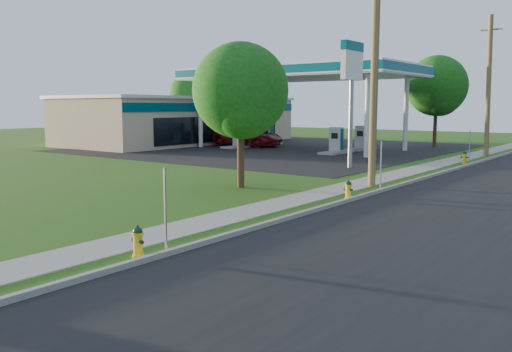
{
  "coord_description": "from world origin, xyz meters",
  "views": [
    {
      "loc": [
        9.36,
        -4.32,
        3.4
      ],
      "look_at": [
        0.0,
        8.0,
        1.4
      ],
      "focal_mm": 38.0,
      "sensor_mm": 36.0,
      "label": 1
    }
  ],
  "objects_px": {
    "utility_pole_mid": "(375,69)",
    "tree_lot": "(438,88)",
    "utility_pole_far": "(489,85)",
    "fuel_pump_sw": "(267,137)",
    "tree_verge": "(241,94)",
    "hydrant_far": "(464,158)",
    "car_red": "(248,137)",
    "fuel_pump_se": "(361,141)",
    "tree_back": "(192,95)",
    "fuel_pump_nw": "(239,139)",
    "price_pylon": "(352,68)",
    "hydrant_near": "(138,242)",
    "hydrant_mid": "(348,190)",
    "fuel_pump_ne": "(336,144)"
  },
  "relations": [
    {
      "from": "tree_verge",
      "to": "hydrant_mid",
      "type": "xyz_separation_m",
      "value": [
        4.89,
        0.17,
        -3.53
      ]
    },
    {
      "from": "car_red",
      "to": "tree_verge",
      "type": "bearing_deg",
      "value": -147.36
    },
    {
      "from": "fuel_pump_nw",
      "to": "fuel_pump_se",
      "type": "bearing_deg",
      "value": 23.96
    },
    {
      "from": "fuel_pump_sw",
      "to": "car_red",
      "type": "distance_m",
      "value": 2.3
    },
    {
      "from": "fuel_pump_nw",
      "to": "hydrant_near",
      "type": "bearing_deg",
      "value": -55.0
    },
    {
      "from": "utility_pole_mid",
      "to": "tree_verge",
      "type": "height_order",
      "value": "utility_pole_mid"
    },
    {
      "from": "tree_back",
      "to": "hydrant_near",
      "type": "height_order",
      "value": "tree_back"
    },
    {
      "from": "tree_back",
      "to": "hydrant_far",
      "type": "distance_m",
      "value": 33.38
    },
    {
      "from": "price_pylon",
      "to": "hydrant_far",
      "type": "distance_m",
      "value": 8.9
    },
    {
      "from": "tree_back",
      "to": "fuel_pump_nw",
      "type": "bearing_deg",
      "value": -32.12
    },
    {
      "from": "fuel_pump_se",
      "to": "tree_verge",
      "type": "xyz_separation_m",
      "value": [
        4.8,
        -20.82,
        3.15
      ]
    },
    {
      "from": "utility_pole_far",
      "to": "tree_back",
      "type": "bearing_deg",
      "value": 174.01
    },
    {
      "from": "hydrant_near",
      "to": "car_red",
      "type": "height_order",
      "value": "car_red"
    },
    {
      "from": "fuel_pump_sw",
      "to": "price_pylon",
      "type": "height_order",
      "value": "price_pylon"
    },
    {
      "from": "tree_back",
      "to": "hydrant_mid",
      "type": "xyz_separation_m",
      "value": [
        31.84,
        -24.9,
        -4.19
      ]
    },
    {
      "from": "hydrant_near",
      "to": "utility_pole_mid",
      "type": "bearing_deg",
      "value": 92.57
    },
    {
      "from": "fuel_pump_nw",
      "to": "tree_lot",
      "type": "height_order",
      "value": "tree_lot"
    },
    {
      "from": "utility_pole_mid",
      "to": "tree_verge",
      "type": "distance_m",
      "value": 5.71
    },
    {
      "from": "utility_pole_mid",
      "to": "fuel_pump_ne",
      "type": "xyz_separation_m",
      "value": [
        -8.9,
        13.0,
        -4.23
      ]
    },
    {
      "from": "tree_verge",
      "to": "hydrant_far",
      "type": "bearing_deg",
      "value": 72.94
    },
    {
      "from": "tree_back",
      "to": "hydrant_far",
      "type": "height_order",
      "value": "tree_back"
    },
    {
      "from": "fuel_pump_se",
      "to": "tree_lot",
      "type": "height_order",
      "value": "tree_lot"
    },
    {
      "from": "utility_pole_mid",
      "to": "hydrant_mid",
      "type": "relative_size",
      "value": 13.78
    },
    {
      "from": "tree_lot",
      "to": "price_pylon",
      "type": "bearing_deg",
      "value": -85.31
    },
    {
      "from": "fuel_pump_se",
      "to": "utility_pole_far",
      "type": "bearing_deg",
      "value": 6.41
    },
    {
      "from": "utility_pole_far",
      "to": "hydrant_mid",
      "type": "relative_size",
      "value": 13.36
    },
    {
      "from": "tree_verge",
      "to": "tree_lot",
      "type": "xyz_separation_m",
      "value": [
        -1.28,
        27.36,
        0.98
      ]
    },
    {
      "from": "fuel_pump_se",
      "to": "tree_back",
      "type": "distance_m",
      "value": 22.88
    },
    {
      "from": "utility_pole_mid",
      "to": "car_red",
      "type": "height_order",
      "value": "utility_pole_mid"
    },
    {
      "from": "utility_pole_mid",
      "to": "tree_lot",
      "type": "distance_m",
      "value": 24.15
    },
    {
      "from": "hydrant_mid",
      "to": "hydrant_far",
      "type": "distance_m",
      "value": 14.98
    },
    {
      "from": "hydrant_near",
      "to": "hydrant_far",
      "type": "relative_size",
      "value": 0.93
    },
    {
      "from": "car_red",
      "to": "utility_pole_far",
      "type": "bearing_deg",
      "value": -84.54
    },
    {
      "from": "tree_back",
      "to": "hydrant_mid",
      "type": "height_order",
      "value": "tree_back"
    },
    {
      "from": "utility_pole_far",
      "to": "fuel_pump_se",
      "type": "height_order",
      "value": "utility_pole_far"
    },
    {
      "from": "hydrant_mid",
      "to": "utility_pole_far",
      "type": "bearing_deg",
      "value": 92.09
    },
    {
      "from": "utility_pole_far",
      "to": "fuel_pump_sw",
      "type": "distance_m",
      "value": 18.39
    },
    {
      "from": "fuel_pump_nw",
      "to": "price_pylon",
      "type": "distance_m",
      "value": 16.57
    },
    {
      "from": "utility_pole_far",
      "to": "fuel_pump_sw",
      "type": "bearing_deg",
      "value": -176.8
    },
    {
      "from": "car_red",
      "to": "fuel_pump_se",
      "type": "bearing_deg",
      "value": -81.05
    },
    {
      "from": "utility_pole_far",
      "to": "tree_back",
      "type": "distance_m",
      "value": 31.22
    },
    {
      "from": "fuel_pump_se",
      "to": "hydrant_near",
      "type": "bearing_deg",
      "value": -72.66
    },
    {
      "from": "fuel_pump_ne",
      "to": "tree_verge",
      "type": "xyz_separation_m",
      "value": [
        4.8,
        -16.82,
        3.15
      ]
    },
    {
      "from": "fuel_pump_sw",
      "to": "fuel_pump_se",
      "type": "height_order",
      "value": "same"
    },
    {
      "from": "tree_lot",
      "to": "hydrant_near",
      "type": "bearing_deg",
      "value": -80.81
    },
    {
      "from": "utility_pole_mid",
      "to": "price_pylon",
      "type": "xyz_separation_m",
      "value": [
        -3.9,
        5.5,
        0.48
      ]
    },
    {
      "from": "tree_verge",
      "to": "tree_back",
      "type": "bearing_deg",
      "value": 137.06
    },
    {
      "from": "fuel_pump_nw",
      "to": "hydrant_mid",
      "type": "xyz_separation_m",
      "value": [
        18.69,
        -16.64,
        -0.37
      ]
    },
    {
      "from": "hydrant_far",
      "to": "tree_verge",
      "type": "bearing_deg",
      "value": -107.06
    },
    {
      "from": "utility_pole_far",
      "to": "tree_verge",
      "type": "xyz_separation_m",
      "value": [
        -4.1,
        -21.82,
        -0.93
      ]
    }
  ]
}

